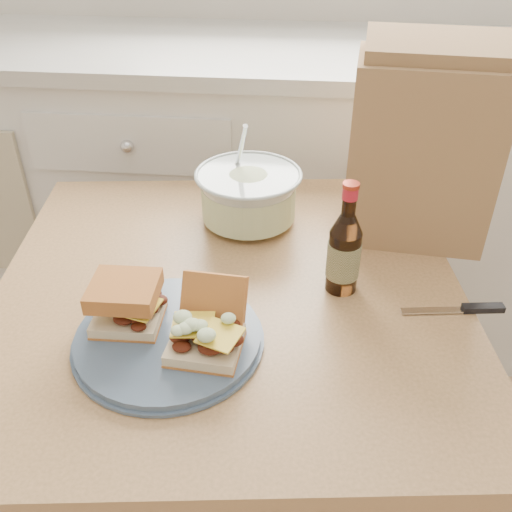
# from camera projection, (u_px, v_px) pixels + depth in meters

# --- Properties ---
(cabinet_run) EXTENTS (2.50, 0.64, 0.94)m
(cabinet_run) POSITION_uv_depth(u_px,v_px,m) (314.00, 193.00, 1.87)
(cabinet_run) COLOR white
(cabinet_run) RESTS_ON ground
(dining_table) EXTENTS (0.96, 0.96, 0.72)m
(dining_table) POSITION_uv_depth(u_px,v_px,m) (230.00, 329.00, 1.11)
(dining_table) COLOR tan
(dining_table) RESTS_ON ground
(plate) EXTENTS (0.30, 0.30, 0.02)m
(plate) POSITION_uv_depth(u_px,v_px,m) (168.00, 338.00, 0.92)
(plate) COLOR #485C75
(plate) RESTS_ON dining_table
(sandwich_left) EXTENTS (0.11, 0.10, 0.08)m
(sandwich_left) POSITION_uv_depth(u_px,v_px,m) (126.00, 303.00, 0.92)
(sandwich_left) COLOR beige
(sandwich_left) RESTS_ON plate
(sandwich_right) EXTENTS (0.12, 0.16, 0.09)m
(sandwich_right) POSITION_uv_depth(u_px,v_px,m) (208.00, 325.00, 0.89)
(sandwich_right) COLOR beige
(sandwich_right) RESTS_ON plate
(coleslaw_bowl) EXTENTS (0.23, 0.23, 0.22)m
(coleslaw_bowl) POSITION_uv_depth(u_px,v_px,m) (249.00, 198.00, 1.21)
(coleslaw_bowl) COLOR #B0BEBB
(coleslaw_bowl) RESTS_ON dining_table
(beer_bottle) EXTENTS (0.06, 0.06, 0.22)m
(beer_bottle) POSITION_uv_depth(u_px,v_px,m) (344.00, 251.00, 1.00)
(beer_bottle) COLOR black
(beer_bottle) RESTS_ON dining_table
(knife) EXTENTS (0.18, 0.04, 0.01)m
(knife) POSITION_uv_depth(u_px,v_px,m) (470.00, 309.00, 0.99)
(knife) COLOR silver
(knife) RESTS_ON dining_table
(paper_bag) EXTENTS (0.29, 0.20, 0.36)m
(paper_bag) POSITION_uv_depth(u_px,v_px,m) (421.00, 152.00, 1.11)
(paper_bag) COLOR #A2794E
(paper_bag) RESTS_ON dining_table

